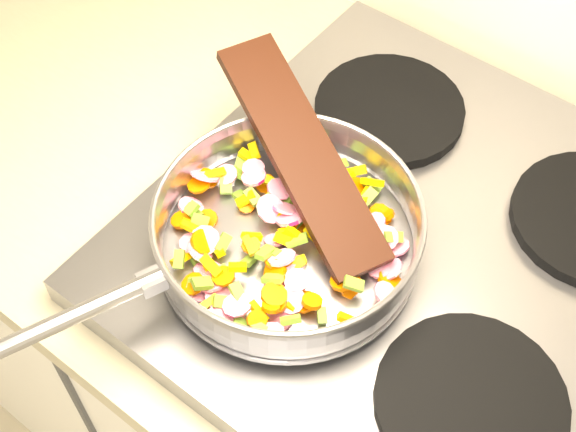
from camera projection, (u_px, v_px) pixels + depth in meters
The scene contains 7 objects.
cooktop at pixel (421, 251), 0.92m from camera, with size 0.60×0.60×0.04m, color #939399.
grate_fl at pixel (249, 255), 0.88m from camera, with size 0.19×0.19×0.02m, color black.
grate_fr at pixel (471, 402), 0.78m from camera, with size 0.19×0.19×0.02m, color black.
grate_bl at pixel (389, 110), 1.01m from camera, with size 0.19×0.19×0.02m, color black.
saute_pan at pixel (286, 229), 0.85m from camera, with size 0.33×0.48×0.06m.
vegetable_heap at pixel (287, 236), 0.86m from camera, with size 0.28×0.28×0.05m.
wooden_spatula at pixel (302, 153), 0.88m from camera, with size 0.30×0.07×0.01m, color black.
Camera 1 is at (-0.51, 1.17, 1.69)m, focal length 50.00 mm.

